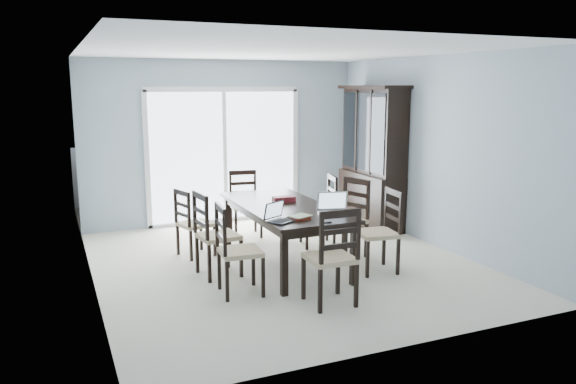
{
  "coord_description": "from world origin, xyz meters",
  "views": [
    {
      "loc": [
        -2.61,
        -6.21,
        2.19
      ],
      "look_at": [
        0.05,
        0.0,
        0.91
      ],
      "focal_mm": 35.0,
      "sensor_mm": 36.0,
      "label": 1
    }
  ],
  "objects_px": {
    "laptop_silver": "(335,209)",
    "game_box": "(284,199)",
    "chair_right_mid": "(350,209)",
    "chair_left_mid": "(210,225)",
    "dining_table": "(284,211)",
    "chair_end_near": "(335,247)",
    "cell_phone": "(327,222)",
    "hot_tub": "(168,183)",
    "chair_left_far": "(189,216)",
    "china_hutch": "(372,159)",
    "chair_right_near": "(384,222)",
    "chair_left_near": "(231,240)",
    "chair_end_far": "(244,196)",
    "chair_right_far": "(324,203)",
    "laptop_dark": "(283,217)"
  },
  "relations": [
    {
      "from": "laptop_silver",
      "to": "game_box",
      "type": "xyz_separation_m",
      "value": [
        -0.26,
        0.89,
        -0.03
      ]
    },
    {
      "from": "chair_right_mid",
      "to": "chair_left_mid",
      "type": "bearing_deg",
      "value": 73.65
    },
    {
      "from": "dining_table",
      "to": "laptop_silver",
      "type": "distance_m",
      "value": 0.78
    },
    {
      "from": "chair_end_near",
      "to": "game_box",
      "type": "xyz_separation_m",
      "value": [
        0.16,
        1.67,
        0.16
      ]
    },
    {
      "from": "game_box",
      "to": "cell_phone",
      "type": "bearing_deg",
      "value": -90.13
    },
    {
      "from": "laptop_silver",
      "to": "hot_tub",
      "type": "height_order",
      "value": "hot_tub"
    },
    {
      "from": "dining_table",
      "to": "chair_left_far",
      "type": "xyz_separation_m",
      "value": [
        -1.0,
        0.77,
        -0.13
      ]
    },
    {
      "from": "china_hutch",
      "to": "chair_right_near",
      "type": "distance_m",
      "value": 2.25
    },
    {
      "from": "hot_tub",
      "to": "china_hutch",
      "type": "bearing_deg",
      "value": -40.52
    },
    {
      "from": "chair_left_near",
      "to": "chair_left_mid",
      "type": "height_order",
      "value": "chair_left_mid"
    },
    {
      "from": "dining_table",
      "to": "game_box",
      "type": "distance_m",
      "value": 0.24
    },
    {
      "from": "chair_left_far",
      "to": "game_box",
      "type": "xyz_separation_m",
      "value": [
        1.08,
        -0.57,
        0.24
      ]
    },
    {
      "from": "chair_right_mid",
      "to": "hot_tub",
      "type": "height_order",
      "value": "chair_right_mid"
    },
    {
      "from": "chair_end_near",
      "to": "chair_end_far",
      "type": "height_order",
      "value": "chair_end_near"
    },
    {
      "from": "chair_left_far",
      "to": "chair_left_mid",
      "type": "bearing_deg",
      "value": -13.0
    },
    {
      "from": "dining_table",
      "to": "chair_left_far",
      "type": "distance_m",
      "value": 1.27
    },
    {
      "from": "chair_right_far",
      "to": "chair_end_near",
      "type": "bearing_deg",
      "value": 167.87
    },
    {
      "from": "laptop_dark",
      "to": "laptop_silver",
      "type": "bearing_deg",
      "value": -21.7
    },
    {
      "from": "game_box",
      "to": "hot_tub",
      "type": "bearing_deg",
      "value": 103.11
    },
    {
      "from": "chair_left_near",
      "to": "hot_tub",
      "type": "height_order",
      "value": "chair_left_near"
    },
    {
      "from": "chair_right_mid",
      "to": "game_box",
      "type": "xyz_separation_m",
      "value": [
        -0.85,
        0.2,
        0.17
      ]
    },
    {
      "from": "chair_end_far",
      "to": "laptop_dark",
      "type": "distance_m",
      "value": 2.36
    },
    {
      "from": "china_hutch",
      "to": "chair_left_far",
      "type": "relative_size",
      "value": 2.13
    },
    {
      "from": "dining_table",
      "to": "chair_right_near",
      "type": "distance_m",
      "value": 1.23
    },
    {
      "from": "chair_right_far",
      "to": "chair_left_mid",
      "type": "bearing_deg",
      "value": 122.46
    },
    {
      "from": "cell_phone",
      "to": "chair_left_far",
      "type": "bearing_deg",
      "value": 124.89
    },
    {
      "from": "chair_right_far",
      "to": "hot_tub",
      "type": "xyz_separation_m",
      "value": [
        -1.56,
        3.01,
        -0.09
      ]
    },
    {
      "from": "china_hutch",
      "to": "laptop_dark",
      "type": "xyz_separation_m",
      "value": [
        -2.36,
        -2.02,
        -0.27
      ]
    },
    {
      "from": "chair_end_far",
      "to": "hot_tub",
      "type": "distance_m",
      "value": 2.16
    },
    {
      "from": "chair_left_near",
      "to": "chair_end_far",
      "type": "relative_size",
      "value": 1.03
    },
    {
      "from": "chair_end_near",
      "to": "chair_end_far",
      "type": "relative_size",
      "value": 1.07
    },
    {
      "from": "china_hutch",
      "to": "chair_left_near",
      "type": "distance_m",
      "value": 3.58
    },
    {
      "from": "chair_end_near",
      "to": "chair_left_near",
      "type": "bearing_deg",
      "value": 139.69
    },
    {
      "from": "chair_left_near",
      "to": "chair_left_mid",
      "type": "xyz_separation_m",
      "value": [
        -0.05,
        0.65,
        0.01
      ]
    },
    {
      "from": "chair_right_far",
      "to": "cell_phone",
      "type": "distance_m",
      "value": 1.76
    },
    {
      "from": "china_hutch",
      "to": "cell_phone",
      "type": "height_order",
      "value": "china_hutch"
    },
    {
      "from": "chair_left_mid",
      "to": "chair_end_near",
      "type": "xyz_separation_m",
      "value": [
        0.89,
        -1.38,
        0.01
      ]
    },
    {
      "from": "chair_end_near",
      "to": "laptop_dark",
      "type": "xyz_separation_m",
      "value": [
        -0.26,
        0.7,
        0.18
      ]
    },
    {
      "from": "china_hutch",
      "to": "chair_right_mid",
      "type": "xyz_separation_m",
      "value": [
        -1.09,
        -1.25,
        -0.45
      ]
    },
    {
      "from": "chair_end_far",
      "to": "laptop_silver",
      "type": "relative_size",
      "value": 2.69
    },
    {
      "from": "chair_left_near",
      "to": "chair_left_far",
      "type": "distance_m",
      "value": 1.51
    },
    {
      "from": "chair_left_near",
      "to": "chair_right_far",
      "type": "distance_m",
      "value": 2.2
    },
    {
      "from": "chair_end_near",
      "to": "laptop_dark",
      "type": "distance_m",
      "value": 0.77
    },
    {
      "from": "game_box",
      "to": "laptop_dark",
      "type": "bearing_deg",
      "value": -113.39
    },
    {
      "from": "chair_left_far",
      "to": "game_box",
      "type": "distance_m",
      "value": 1.25
    },
    {
      "from": "hot_tub",
      "to": "chair_left_mid",
      "type": "bearing_deg",
      "value": -93.94
    },
    {
      "from": "laptop_silver",
      "to": "hot_tub",
      "type": "xyz_separation_m",
      "value": [
        -1.05,
        4.28,
        -0.3
      ]
    },
    {
      "from": "chair_left_far",
      "to": "chair_right_far",
      "type": "xyz_separation_m",
      "value": [
        1.85,
        -0.19,
        0.06
      ]
    },
    {
      "from": "chair_right_far",
      "to": "laptop_silver",
      "type": "bearing_deg",
      "value": 170.27
    },
    {
      "from": "chair_right_near",
      "to": "chair_end_far",
      "type": "bearing_deg",
      "value": 31.31
    }
  ]
}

